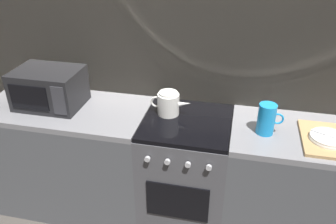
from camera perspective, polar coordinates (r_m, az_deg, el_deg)
ground_plane at (r=2.88m, az=2.67°, el=-17.02°), size 8.00×8.00×0.00m
back_wall at (r=2.47m, az=4.66°, el=8.33°), size 3.60×0.05×2.40m
counter_left at (r=2.83m, az=-15.52°, el=-7.20°), size 1.20×0.60×0.90m
stove_unit at (r=2.57m, az=2.89°, el=-10.10°), size 0.60×0.63×0.90m
counter_right at (r=2.62m, az=23.10°, el=-12.02°), size 1.20×0.60×0.90m
microwave at (r=2.59m, az=-19.12°, el=3.80°), size 0.46×0.35×0.27m
kettle at (r=2.35m, az=0.09°, el=1.45°), size 0.28×0.15×0.17m
pitcher at (r=2.22m, az=16.05°, el=-1.12°), size 0.16×0.11×0.20m
dish_pile at (r=2.30m, az=24.93°, el=-4.08°), size 0.30×0.40×0.06m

